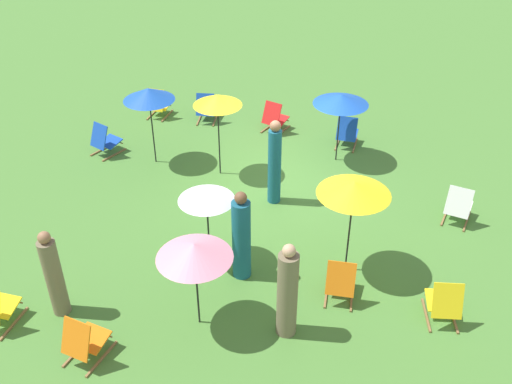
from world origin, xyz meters
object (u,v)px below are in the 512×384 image
deckchair_9 (347,133)px  umbrella_1 (194,251)px  deckchair_1 (275,118)px  umbrella_3 (149,94)px  deckchair_3 (341,281)px  deckchair_4 (459,206)px  deckchair_2 (444,303)px  person_1 (275,164)px  deckchair_0 (105,140)px  umbrella_0 (354,188)px  person_3 (287,293)px  person_2 (241,238)px  umbrella_5 (217,100)px  deckchair_7 (84,341)px  person_0 (54,275)px  umbrella_4 (206,194)px  deckchair_8 (158,104)px  umbrella_2 (341,99)px  deckchair_5 (206,109)px

deckchair_9 → umbrella_1: 6.90m
deckchair_1 → umbrella_3: size_ratio=0.45×
deckchair_3 → deckchair_4: bearing=-128.9°
deckchair_2 → person_1: 4.44m
deckchair_2 → umbrella_3: 7.65m
deckchair_0 → umbrella_1: bearing=152.9°
deckchair_3 → umbrella_3: umbrella_3 is taller
umbrella_0 → person_3: (0.55, 1.83, -0.94)m
deckchair_4 → person_2: person_2 is taller
umbrella_5 → person_1: 1.91m
deckchair_7 → person_0: size_ratio=0.50×
person_2 → umbrella_4: bearing=96.2°
deckchair_8 → deckchair_1: bearing=-179.4°
deckchair_0 → person_3: size_ratio=0.49×
umbrella_1 → person_0: 2.46m
deckchair_0 → deckchair_1: (-3.47, -2.62, 0.00)m
umbrella_3 → deckchair_7: bearing=108.9°
umbrella_5 → person_1: size_ratio=1.03×
umbrella_2 → person_3: (-0.58, 5.68, -0.75)m
deckchair_7 → person_3: size_ratio=0.47×
umbrella_0 → person_1: (1.96, -1.65, -0.85)m
deckchair_2 → person_3: 2.63m
umbrella_0 → umbrella_4: 2.54m
deckchair_0 → deckchair_9: 5.97m
umbrella_2 → person_3: size_ratio=0.96×
umbrella_1 → deckchair_8: bearing=-56.6°
deckchair_5 → umbrella_4: umbrella_4 is taller
umbrella_3 → person_2: bearing=138.7°
deckchair_1 → deckchair_9: 1.97m
person_0 → deckchair_8: bearing=32.9°
deckchair_2 → deckchair_8: 9.56m
deckchair_3 → deckchair_0: bearing=-33.5°
deckchair_8 → umbrella_5: bearing=137.5°
deckchair_0 → person_0: bearing=131.3°
deckchair_0 → umbrella_3: bearing=-159.8°
deckchair_3 → person_0: 4.74m
umbrella_1 → umbrella_3: umbrella_3 is taller
deckchair_2 → person_2: person_2 is taller
deckchair_4 → deckchair_8: 8.37m
person_1 → deckchair_8: bearing=163.2°
person_1 → umbrella_1: bearing=-73.6°
deckchair_9 → person_2: bearing=78.5°
deckchair_5 → person_0: (-0.72, 7.38, 0.42)m
person_0 → deckchair_2: bearing=-54.4°
deckchair_2 → umbrella_1: size_ratio=0.53×
deckchair_8 → umbrella_0: umbrella_0 is taller
deckchair_3 → deckchair_9: bearing=-87.7°
deckchair_8 → umbrella_1: 7.98m
umbrella_4 → person_1: (-0.47, -2.30, -0.56)m
deckchair_5 → deckchair_0: bearing=43.4°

